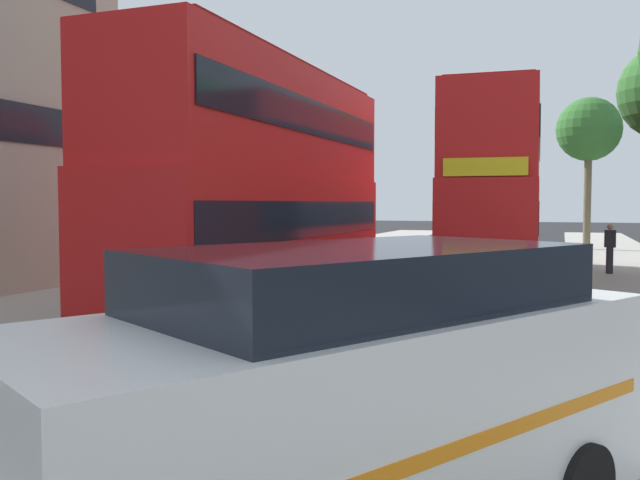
{
  "coord_description": "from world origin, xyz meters",
  "views": [
    {
      "loc": [
        4.32,
        0.36,
        2.42
      ],
      "look_at": [
        0.5,
        11.0,
        1.8
      ],
      "focal_mm": 37.96,
      "sensor_mm": 36.0,
      "label": 1
    }
  ],
  "objects": [
    {
      "name": "kerb_line_outer",
      "position": [
        4.4,
        14.0,
        0.0
      ],
      "size": [
        0.1,
        56.0,
        0.01
      ],
      "primitive_type": "cube",
      "color": "yellow",
      "rests_on": "ground"
    },
    {
      "name": "double_decker_bus_away",
      "position": [
        -2.38,
        15.0,
        3.03
      ],
      "size": [
        2.91,
        10.84,
        5.64
      ],
      "color": "red",
      "rests_on": "ground"
    },
    {
      "name": "sidewalk_left",
      "position": [
        -6.5,
        16.0,
        0.07
      ],
      "size": [
        4.0,
        80.0,
        0.14
      ],
      "primitive_type": "cube",
      "color": "#ADA89E",
      "rests_on": "ground"
    },
    {
      "name": "pedestrian_far",
      "position": [
        5.78,
        23.96,
        0.99
      ],
      "size": [
        0.34,
        0.22,
        1.62
      ],
      "color": "#2D2D38",
      "rests_on": "sidewalk_right"
    },
    {
      "name": "double_decker_bus_oncoming",
      "position": [
        2.38,
        22.44,
        3.03
      ],
      "size": [
        3.03,
        10.87,
        5.64
      ],
      "color": "red",
      "rests_on": "ground"
    },
    {
      "name": "street_tree_mid",
      "position": [
        5.47,
        36.26,
        5.96
      ],
      "size": [
        3.11,
        3.11,
        7.45
      ],
      "color": "#6B6047",
      "rests_on": "sidewalk_right"
    },
    {
      "name": "kerb_line_inner",
      "position": [
        4.24,
        14.0,
        0.0
      ],
      "size": [
        0.1,
        56.0,
        0.01
      ],
      "primitive_type": "cube",
      "color": "yellow",
      "rests_on": "ground"
    },
    {
      "name": "taxi_minivan",
      "position": [
        2.9,
        4.67,
        1.07
      ],
      "size": [
        4.03,
        5.09,
        2.12
      ],
      "color": "white",
      "rests_on": "ground"
    }
  ]
}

